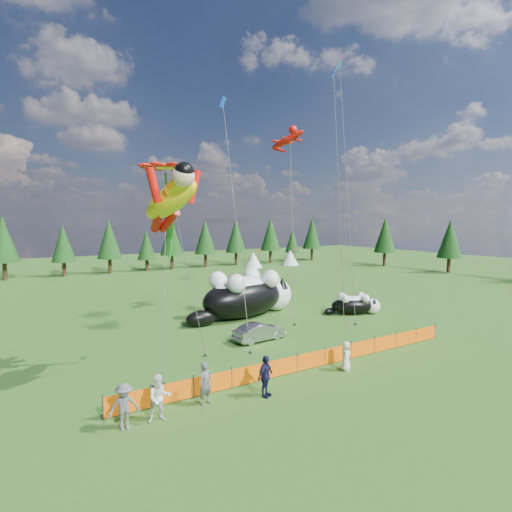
% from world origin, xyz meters
% --- Properties ---
extents(ground, '(160.00, 160.00, 0.00)m').
position_xyz_m(ground, '(0.00, 0.00, 0.00)').
color(ground, '#123609').
rests_on(ground, ground).
extents(safety_fence, '(22.06, 0.06, 1.10)m').
position_xyz_m(safety_fence, '(0.00, -3.00, 0.50)').
color(safety_fence, '#262626').
rests_on(safety_fence, ground).
extents(tree_line, '(90.00, 4.00, 8.00)m').
position_xyz_m(tree_line, '(0.00, 45.00, 4.00)').
color(tree_line, black).
rests_on(tree_line, ground).
extents(festival_tents, '(50.00, 3.20, 2.80)m').
position_xyz_m(festival_tents, '(11.00, 40.00, 1.40)').
color(festival_tents, white).
rests_on(festival_tents, ground).
extents(cat_large, '(10.97, 5.55, 4.00)m').
position_xyz_m(cat_large, '(3.18, 9.48, 1.90)').
color(cat_large, black).
rests_on(cat_large, ground).
extents(cat_small, '(4.78, 3.29, 1.85)m').
position_xyz_m(cat_small, '(11.65, 5.22, 0.88)').
color(cat_small, black).
rests_on(cat_small, ground).
extents(car, '(3.85, 1.64, 1.24)m').
position_xyz_m(car, '(0.29, 2.94, 0.62)').
color(car, '#A5A6AA').
rests_on(car, ground).
extents(spectator_a, '(0.83, 0.69, 1.95)m').
position_xyz_m(spectator_a, '(-6.78, -3.88, 0.97)').
color(spectator_a, '#535257').
rests_on(spectator_a, ground).
extents(spectator_b, '(1.04, 0.72, 1.97)m').
position_xyz_m(spectator_b, '(-9.03, -4.28, 0.98)').
color(spectator_b, silver).
rests_on(spectator_b, ground).
extents(spectator_c, '(1.29, 1.02, 1.96)m').
position_xyz_m(spectator_c, '(-4.07, -4.61, 0.98)').
color(spectator_c, '#15163B').
rests_on(spectator_c, ground).
extents(spectator_d, '(1.24, 0.69, 1.87)m').
position_xyz_m(spectator_d, '(-10.42, -4.22, 0.94)').
color(spectator_d, '#535257').
rests_on(spectator_d, ground).
extents(spectator_e, '(0.93, 0.92, 1.62)m').
position_xyz_m(spectator_e, '(1.50, -4.13, 0.81)').
color(spectator_e, silver).
rests_on(spectator_e, ground).
extents(superhero_kite, '(5.59, 5.39, 11.49)m').
position_xyz_m(superhero_kite, '(-7.11, -0.62, 9.24)').
color(superhero_kite, yellow).
rests_on(superhero_kite, ground).
extents(gecko_kite, '(6.23, 9.52, 17.59)m').
position_xyz_m(gecko_kite, '(8.66, 11.41, 15.82)').
color(gecko_kite, red).
rests_on(gecko_kite, ground).
extents(flower_kite, '(3.33, 3.89, 11.32)m').
position_xyz_m(flower_kite, '(-6.72, 1.19, 10.94)').
color(flower_kite, red).
rests_on(flower_kite, ground).
extents(diamond_kite_a, '(0.91, 4.66, 17.09)m').
position_xyz_m(diamond_kite_a, '(-1.32, 4.89, 15.38)').
color(diamond_kite_a, blue).
rests_on(diamond_kite_a, ground).
extents(diamond_kite_b, '(3.92, 6.57, 23.51)m').
position_xyz_m(diamond_kite_b, '(12.15, 8.10, 20.69)').
color(diamond_kite_b, '#0C8E96').
rests_on(diamond_kite_b, ground).
extents(diamond_kite_c, '(2.06, 0.99, 16.95)m').
position_xyz_m(diamond_kite_c, '(1.59, -2.73, 15.34)').
color(diamond_kite_c, blue).
rests_on(diamond_kite_c, ground).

